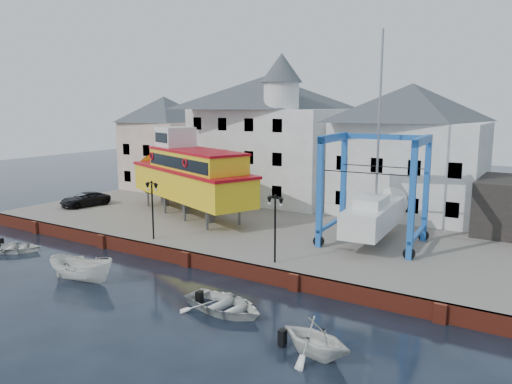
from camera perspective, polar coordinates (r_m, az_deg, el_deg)
The scene contains 15 objects.
ground at distance 33.36m, azimuth -7.96°, elevation -8.42°, with size 140.00×140.00×0.00m, color black.
hardstanding at distance 41.87m, azimuth 1.76°, elevation -3.78°, with size 44.00×22.00×1.00m, color #67615A.
quay_wall at distance 33.28m, azimuth -7.87°, elevation -7.55°, with size 44.00×0.47×1.00m.
building_pink at distance 57.23m, azimuth -10.35°, elevation 5.53°, with size 8.00×7.00×10.30m.
building_white_main at distance 49.60m, azimuth 1.27°, elevation 6.40°, with size 14.00×8.30×14.00m.
building_white_right at distance 44.78m, azimuth 17.14°, elevation 4.60°, with size 12.00×8.00×11.20m.
lamp_post_left at distance 35.80m, azimuth -11.80°, elevation -0.36°, with size 1.12×0.32×4.20m.
lamp_post_right at distance 29.85m, azimuth 2.21°, elevation -2.22°, with size 1.12×0.32×4.20m.
tour_boat at distance 43.77m, azimuth -8.12°, elevation 2.11°, with size 17.45×10.28×7.48m.
travel_lift at distance 35.77m, azimuth 13.63°, elevation -1.72°, with size 7.03×9.64×14.35m.
van at distance 49.61m, azimuth -18.98°, elevation -0.80°, with size 2.11×4.58×1.27m, color black.
motorboat_a at distance 32.22m, azimuth -19.20°, elevation -9.58°, with size 1.68×4.48×1.73m, color white.
motorboat_b at distance 26.41m, azimuth -3.67°, elevation -13.44°, with size 3.34×4.67×0.97m, color white.
motorboat_c at distance 22.38m, azimuth 6.79°, elevation -18.06°, with size 2.94×3.40×1.79m, color white.
motorboat_d at distance 40.21m, azimuth -25.93°, elevation -6.14°, with size 2.80×3.93×0.81m, color white.
Camera 1 is at (20.53, -24.09, 10.53)m, focal length 35.00 mm.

